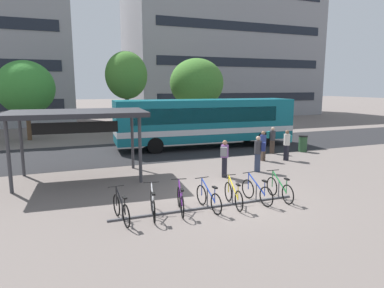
{
  "coord_description": "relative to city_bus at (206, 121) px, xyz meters",
  "views": [
    {
      "loc": [
        -5.66,
        -10.61,
        4.08
      ],
      "look_at": [
        0.15,
        4.16,
        1.34
      ],
      "focal_mm": 31.4,
      "sensor_mm": 36.0,
      "label": 1
    }
  ],
  "objects": [
    {
      "name": "parked_bicycle_yellow_4",
      "position": [
        -3.78,
        -10.82,
        -1.39
      ],
      "size": [
        0.52,
        1.72,
        0.99
      ],
      "rotation": [
        0.0,
        0.0,
        1.44
      ],
      "color": "black",
      "rests_on": "ground"
    },
    {
      "name": "city_bus",
      "position": [
        0.0,
        0.0,
        0.0
      ],
      "size": [
        12.14,
        3.23,
        3.2
      ],
      "rotation": [
        0.0,
        0.0,
        -0.06
      ],
      "color": "#0F6070",
      "rests_on": "ground"
    },
    {
      "name": "commuter_teal_pack_3",
      "position": [
        2.81,
        -3.53,
        -0.84
      ],
      "size": [
        0.58,
        0.59,
        1.63
      ],
      "rotation": [
        0.0,
        0.0,
        5.47
      ],
      "color": "#47382D",
      "rests_on": "ground"
    },
    {
      "name": "ground",
      "position": [
        -3.48,
        -9.96,
        -1.78
      ],
      "size": [
        200.0,
        200.0,
        0.0
      ],
      "primitive_type": "plane",
      "color": "#6B605B"
    },
    {
      "name": "bus_lane_asphalt",
      "position": [
        -3.48,
        0.0,
        -1.77
      ],
      "size": [
        80.0,
        7.2,
        0.01
      ],
      "primitive_type": "cube",
      "color": "#232326",
      "rests_on": "ground"
    },
    {
      "name": "parked_bicycle_white_1",
      "position": [
        -6.59,
        -10.71,
        -1.39
      ],
      "size": [
        0.53,
        1.7,
        0.99
      ],
      "rotation": [
        0.0,
        0.0,
        1.38
      ],
      "color": "black",
      "rests_on": "ground"
    },
    {
      "name": "commuter_teal_pack_0",
      "position": [
        2.46,
        -5.46,
        -0.8
      ],
      "size": [
        0.6,
        0.51,
        1.7
      ],
      "rotation": [
        0.0,
        0.0,
        3.62
      ],
      "color": "black",
      "rests_on": "ground"
    },
    {
      "name": "parked_bicycle_green_6",
      "position": [
        -1.89,
        -10.84,
        -1.39
      ],
      "size": [
        0.52,
        1.72,
        0.99
      ],
      "rotation": [
        0.0,
        0.0,
        1.53
      ],
      "color": "black",
      "rests_on": "ground"
    },
    {
      "name": "trash_bin",
      "position": [
        4.97,
        -3.77,
        -1.26
      ],
      "size": [
        0.55,
        0.55,
        1.03
      ],
      "color": "#284C2D",
      "rests_on": "ground"
    },
    {
      "name": "street_tree_0",
      "position": [
        -11.42,
        7.62,
        2.17
      ],
      "size": [
        4.18,
        4.18,
        5.98
      ],
      "color": "brown",
      "rests_on": "ground"
    },
    {
      "name": "commuter_black_pack_4",
      "position": [
        1.16,
        -5.03,
        -0.83
      ],
      "size": [
        0.38,
        0.56,
        1.66
      ],
      "rotation": [
        0.0,
        0.0,
        4.84
      ],
      "color": "#47382D",
      "rests_on": "ground"
    },
    {
      "name": "parked_bicycle_blue_3",
      "position": [
        -4.7,
        -10.8,
        -1.39
      ],
      "size": [
        0.52,
        1.72,
        0.99
      ],
      "rotation": [
        0.0,
        0.0,
        1.65
      ],
      "color": "black",
      "rests_on": "ground"
    },
    {
      "name": "parked_bicycle_blue_5",
      "position": [
        -2.81,
        -10.77,
        -1.39
      ],
      "size": [
        0.52,
        1.72,
        0.99
      ],
      "rotation": [
        0.0,
        0.0,
        1.69
      ],
      "color": "black",
      "rests_on": "ground"
    },
    {
      "name": "street_tree_2",
      "position": [
        2.85,
        8.74,
        2.57
      ],
      "size": [
        4.99,
        4.99,
        6.62
      ],
      "color": "brown",
      "rests_on": "ground"
    },
    {
      "name": "building_right_wing",
      "position": [
        13.23,
        25.03,
        7.06
      ],
      "size": [
        26.35,
        13.95,
        17.66
      ],
      "color": "gray",
      "rests_on": "ground"
    },
    {
      "name": "parked_bicycle_purple_2",
      "position": [
        -5.65,
        -10.67,
        -1.39
      ],
      "size": [
        0.58,
        1.69,
        0.99
      ],
      "rotation": [
        0.0,
        0.0,
        1.34
      ],
      "color": "black",
      "rests_on": "ground"
    },
    {
      "name": "parked_bicycle_black_0",
      "position": [
        -7.59,
        -10.74,
        -1.39
      ],
      "size": [
        0.52,
        1.72,
        0.99
      ],
      "rotation": [
        0.0,
        0.0,
        1.69
      ],
      "color": "black",
      "rests_on": "ground"
    },
    {
      "name": "street_tree_1",
      "position": [
        -3.84,
        7.74,
        3.16
      ],
      "size": [
        3.45,
        3.45,
        6.91
      ],
      "color": "brown",
      "rests_on": "ground"
    },
    {
      "name": "commuter_grey_pack_2",
      "position": [
        -2.37,
        -7.36,
        -0.79
      ],
      "size": [
        0.56,
        0.6,
        1.7
      ],
      "rotation": [
        0.0,
        0.0,
        0.95
      ],
      "color": "black",
      "rests_on": "ground"
    },
    {
      "name": "commuter_navy_pack_1",
      "position": [
        -0.4,
        -7.07,
        -0.77
      ],
      "size": [
        0.6,
        0.57,
        1.74
      ],
      "rotation": [
        0.0,
        0.0,
        2.47
      ],
      "color": "#2D3851",
      "rests_on": "ground"
    },
    {
      "name": "transit_shelter",
      "position": [
        -8.47,
        -5.32,
        1.06
      ],
      "size": [
        6.05,
        3.88,
        3.02
      ],
      "rotation": [
        0.0,
        0.0,
        -0.08
      ],
      "color": "#38383D",
      "rests_on": "ground"
    },
    {
      "name": "bike_rack",
      "position": [
        -4.7,
        -10.69,
        -1.68
      ],
      "size": [
        6.64,
        0.18,
        0.7
      ],
      "rotation": [
        0.0,
        0.0,
        -0.01
      ],
      "color": "#47474C",
      "rests_on": "ground"
    }
  ]
}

